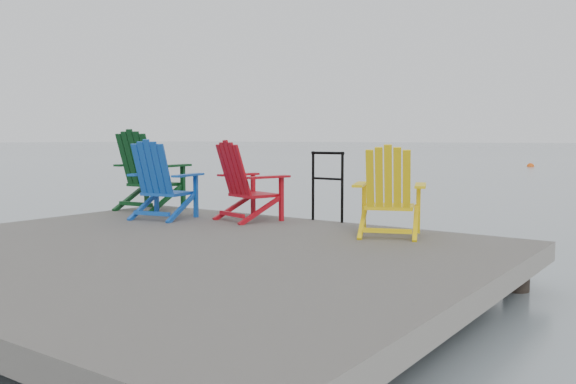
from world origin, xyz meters
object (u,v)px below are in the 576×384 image
Objects in this scene: chair_red at (246,182)px; chair_green at (147,171)px; handrail at (327,179)px; chair_blue at (161,180)px; chair_yellow at (389,192)px; buoy_b at (530,167)px.

chair_green is at bearing -165.26° from chair_red.
chair_green is 1.94m from chair_red.
handrail is 0.88× the size of chair_blue.
chair_green reaches higher than chair_yellow.
chair_green reaches higher than chair_red.
handrail is at bearing 3.54° from chair_green.
chair_yellow is (2.09, -0.10, -0.02)m from chair_red.
chair_blue reaches higher than chair_red.
chair_green is at bearing -169.96° from handrail.
chair_blue is at bearing -85.13° from buoy_b.
buoy_b is (-2.51, 29.41, -1.01)m from chair_blue.
chair_yellow is (4.02, -0.15, -0.09)m from chair_green.
chair_yellow is at bearing -4.35° from chair_blue.
handrail is 0.78× the size of chair_green.
chair_yellow is (1.19, -0.66, -0.05)m from handrail.
handrail is at bearing 129.09° from chair_yellow.
chair_red is 2.09m from chair_yellow.
chair_green is 1.19× the size of chair_yellow.
chair_green is 1.14× the size of chair_blue.
chair_blue reaches higher than buoy_b.
chair_green is 1.10m from chair_blue.
chair_red is 1.04× the size of chair_yellow.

